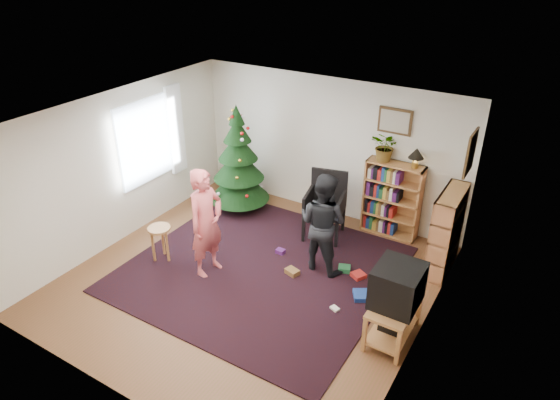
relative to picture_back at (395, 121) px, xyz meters
The scene contains 23 objects.
floor 3.35m from the picture_back, 114.92° to the right, with size 5.00×5.00×0.00m, color brown.
ceiling 2.78m from the picture_back, 114.92° to the right, with size 5.00×5.00×0.00m, color white.
wall_back 1.35m from the picture_back, behind, with size 5.00×0.02×2.50m, color silver.
wall_front 5.15m from the picture_back, 103.02° to the right, with size 5.00×0.02×2.50m, color silver.
wall_left 4.47m from the picture_back, 145.86° to the right, with size 0.02×5.00×2.50m, color silver.
wall_right 2.90m from the picture_back, 61.39° to the right, with size 0.02×5.00×2.50m, color silver.
rug 3.13m from the picture_back, 117.87° to the right, with size 3.80×3.60×0.02m, color black.
window_pane 4.10m from the picture_back, 152.62° to the right, with size 0.04×1.20×1.40m, color silver.
curtain 3.79m from the picture_back, 161.83° to the right, with size 0.06×0.35×1.60m, color white.
picture_back is the anchor object (origin of this frame).
picture_right 1.51m from the picture_back, 28.69° to the right, with size 0.03×0.50×0.60m.
christmas_tree 2.89m from the picture_back, 164.11° to the right, with size 1.11×1.11×2.01m.
bookshelf_back 1.30m from the picture_back, 43.26° to the right, with size 0.95×0.30×1.30m.
bookshelf_right 1.89m from the picture_back, 30.43° to the right, with size 0.30×0.95×1.30m.
tv_stand 3.20m from the picture_back, 67.15° to the right, with size 0.49×0.87×0.55m.
crt_tv 2.98m from the picture_back, 67.20° to the right, with size 0.56×0.60×0.53m.
armchair 1.69m from the picture_back, 137.39° to the right, with size 0.74×0.75×1.12m.
stool 4.09m from the picture_back, 133.65° to the right, with size 0.35×0.35×0.59m.
person_standing 3.36m from the picture_back, 124.54° to the right, with size 0.62×0.41×1.69m, color #D25456.
person_by_chair 2.05m from the picture_back, 103.48° to the right, with size 0.77×0.60×1.58m, color black.
potted_plant 0.42m from the picture_back, 112.73° to the right, with size 0.45×0.39×0.50m, color gray.
table_lamp 0.63m from the picture_back, 16.93° to the right, with size 0.25×0.25×0.33m.
floor_clutter 2.64m from the picture_back, 91.76° to the right, with size 1.82×1.26×0.08m.
Camera 1 is at (3.50, -4.92, 4.55)m, focal length 32.00 mm.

